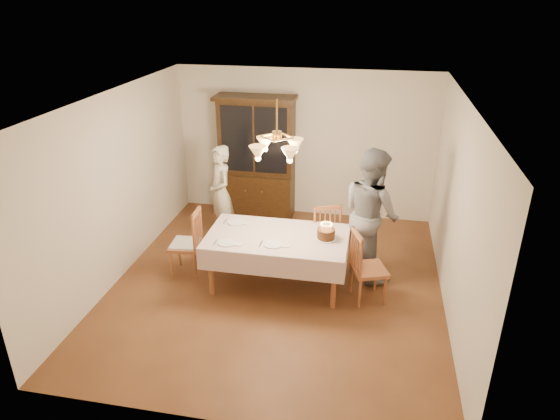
% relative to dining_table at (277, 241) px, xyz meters
% --- Properties ---
extents(ground, '(5.00, 5.00, 0.00)m').
position_rel_dining_table_xyz_m(ground, '(0.00, 0.00, -0.68)').
color(ground, '#593019').
rests_on(ground, ground).
extents(room_shell, '(5.00, 5.00, 5.00)m').
position_rel_dining_table_xyz_m(room_shell, '(0.00, 0.00, 0.90)').
color(room_shell, white).
rests_on(room_shell, ground).
extents(dining_table, '(1.90, 1.10, 0.76)m').
position_rel_dining_table_xyz_m(dining_table, '(0.00, 0.00, 0.00)').
color(dining_table, brown).
rests_on(dining_table, ground).
extents(china_hutch, '(1.38, 0.54, 2.16)m').
position_rel_dining_table_xyz_m(china_hutch, '(-0.82, 2.25, 0.36)').
color(china_hutch, black).
rests_on(china_hutch, ground).
extents(chair_far_side, '(0.56, 0.55, 1.00)m').
position_rel_dining_table_xyz_m(chair_far_side, '(0.55, 0.74, -0.24)').
color(chair_far_side, brown).
rests_on(chair_far_side, ground).
extents(chair_left_end, '(0.45, 0.47, 1.00)m').
position_rel_dining_table_xyz_m(chair_left_end, '(-1.33, 0.04, -0.23)').
color(chair_left_end, brown).
rests_on(chair_left_end, ground).
extents(chair_right_end, '(0.55, 0.56, 1.00)m').
position_rel_dining_table_xyz_m(chair_right_end, '(1.24, -0.14, -0.24)').
color(chair_right_end, brown).
rests_on(chair_right_end, ground).
extents(elderly_woman, '(0.63, 0.68, 1.56)m').
position_rel_dining_table_xyz_m(elderly_woman, '(-1.18, 1.27, 0.10)').
color(elderly_woman, beige).
rests_on(elderly_woman, ground).
extents(adult_in_grey, '(1.11, 1.16, 1.88)m').
position_rel_dining_table_xyz_m(adult_in_grey, '(1.22, 0.57, 0.26)').
color(adult_in_grey, slate).
rests_on(adult_in_grey, ground).
extents(birthday_cake, '(0.30, 0.30, 0.23)m').
position_rel_dining_table_xyz_m(birthday_cake, '(0.65, 0.04, 0.15)').
color(birthday_cake, white).
rests_on(birthday_cake, dining_table).
extents(place_setting_near_left, '(0.38, 0.23, 0.02)m').
position_rel_dining_table_xyz_m(place_setting_near_left, '(-0.59, -0.34, 0.08)').
color(place_setting_near_left, white).
rests_on(place_setting_near_left, dining_table).
extents(place_setting_near_right, '(0.39, 0.24, 0.02)m').
position_rel_dining_table_xyz_m(place_setting_near_right, '(0.01, -0.27, 0.08)').
color(place_setting_near_right, white).
rests_on(place_setting_near_right, dining_table).
extents(place_setting_far_left, '(0.40, 0.25, 0.02)m').
position_rel_dining_table_xyz_m(place_setting_far_left, '(-0.64, 0.29, 0.08)').
color(place_setting_far_left, white).
rests_on(place_setting_far_left, dining_table).
extents(chandelier, '(0.62, 0.62, 0.73)m').
position_rel_dining_table_xyz_m(chandelier, '(-0.00, -0.00, 1.29)').
color(chandelier, '#BF8C3F').
rests_on(chandelier, ground).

